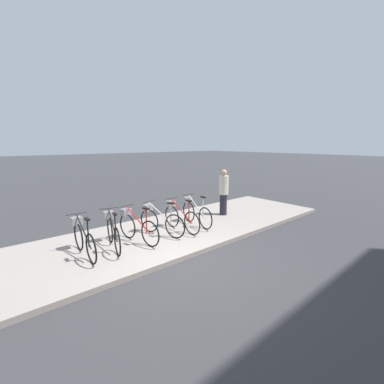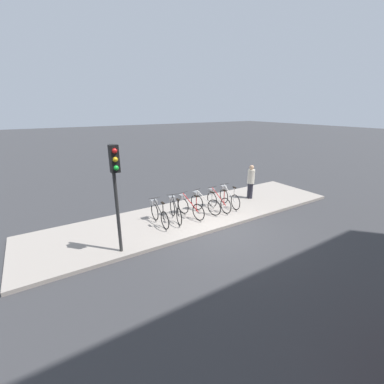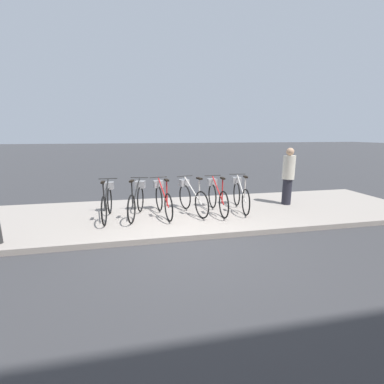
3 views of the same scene
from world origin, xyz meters
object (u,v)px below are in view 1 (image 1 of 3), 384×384
Objects in this scene: parked_bicycle_1 at (112,230)px; parked_bicycle_4 at (179,216)px; parked_bicycle_0 at (83,237)px; parked_bicycle_5 at (195,211)px; parked_bicycle_3 at (159,220)px; parked_bicycle_2 at (136,225)px; pedestrian at (224,191)px.

parked_bicycle_1 is 2.06m from parked_bicycle_4.
parked_bicycle_0 is 3.47m from parked_bicycle_5.
parked_bicycle_3 is (2.10, 0.03, 0.00)m from parked_bicycle_0.
parked_bicycle_2 is 3.70m from pedestrian.
parked_bicycle_5 is at bearing 1.16° from parked_bicycle_3.
parked_bicycle_5 is (0.70, 0.10, 0.00)m from parked_bicycle_4.
parked_bicycle_1 is at bearing 178.76° from parked_bicycle_4.
parked_bicycle_2 is 0.97× the size of pedestrian.
parked_bicycle_3 is 0.97× the size of parked_bicycle_4.
parked_bicycle_2 is 2.13m from parked_bicycle_5.
parked_bicycle_3 is (0.75, 0.05, 0.00)m from parked_bicycle_2.
parked_bicycle_3 is 2.95m from pedestrian.
parked_bicycle_0 is 0.98× the size of pedestrian.
parked_bicycle_0 is 1.00× the size of parked_bicycle_4.
parked_bicycle_0 is at bearing -179.00° from parked_bicycle_5.
parked_bicycle_4 is (1.43, -0.02, 0.00)m from parked_bicycle_2.
parked_bicycle_3 is 1.37m from parked_bicycle_5.
parked_bicycle_4 is (2.06, -0.04, 0.00)m from parked_bicycle_1.
parked_bicycle_0 and parked_bicycle_3 have the same top height.
parked_bicycle_1 is (0.71, 0.01, 0.00)m from parked_bicycle_0.
parked_bicycle_4 is 0.98× the size of pedestrian.
parked_bicycle_5 is (2.76, 0.05, 0.00)m from parked_bicycle_1.
parked_bicycle_3 is at bearing 0.90° from parked_bicycle_0.
parked_bicycle_3 is 0.95× the size of pedestrian.
pedestrian is at bearing 7.80° from parked_bicycle_4.
pedestrian is (2.23, 0.31, 0.42)m from parked_bicycle_4.
parked_bicycle_4 is 2.29m from pedestrian.
parked_bicycle_2 is at bearing 179.31° from parked_bicycle_4.
parked_bicycle_2 and parked_bicycle_4 have the same top height.
pedestrian is (2.91, 0.24, 0.42)m from parked_bicycle_3.
parked_bicycle_1 is 0.98× the size of parked_bicycle_4.
parked_bicycle_2 is 1.43m from parked_bicycle_4.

